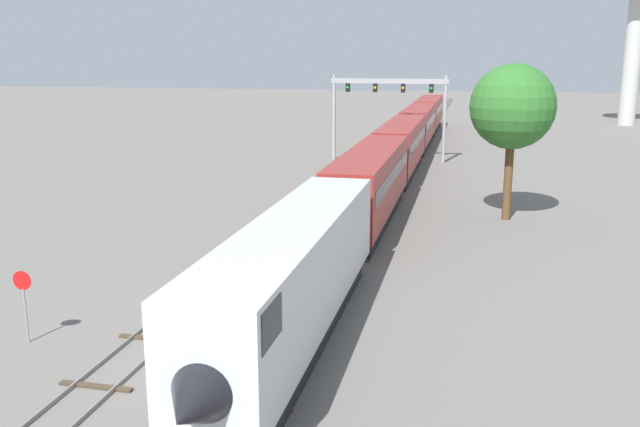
# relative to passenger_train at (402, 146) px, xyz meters

# --- Properties ---
(ground_plane) EXTENTS (400.00, 400.00, 0.00)m
(ground_plane) POSITION_rel_passenger_train_xyz_m (-2.00, -42.24, -2.61)
(ground_plane) COLOR slate
(track_main) EXTENTS (2.60, 200.00, 0.16)m
(track_main) POSITION_rel_passenger_train_xyz_m (0.00, 17.76, -2.54)
(track_main) COLOR slate
(track_main) RESTS_ON ground
(track_near) EXTENTS (2.60, 160.00, 0.16)m
(track_near) POSITION_rel_passenger_train_xyz_m (-5.50, -2.24, -2.54)
(track_near) COLOR slate
(track_near) RESTS_ON ground
(passenger_train) EXTENTS (3.04, 97.34, 4.80)m
(passenger_train) POSITION_rel_passenger_train_xyz_m (0.00, 0.00, 0.00)
(passenger_train) COLOR silver
(passenger_train) RESTS_ON ground
(signal_gantry) EXTENTS (12.10, 0.49, 8.86)m
(signal_gantry) POSITION_rel_passenger_train_xyz_m (-2.25, 7.73, 3.83)
(signal_gantry) COLOR #999BA0
(signal_gantry) RESTS_ON ground
(water_tower) EXTENTS (8.64, 8.64, 24.79)m
(water_tower) POSITION_rel_passenger_train_xyz_m (30.21, 53.78, 16.38)
(water_tower) COLOR beige
(water_tower) RESTS_ON ground
(stop_sign) EXTENTS (0.76, 0.08, 2.88)m
(stop_sign) POSITION_rel_passenger_train_xyz_m (-10.00, -41.48, -0.74)
(stop_sign) COLOR gray
(stop_sign) RESTS_ON ground
(trackside_tree_left) EXTENTS (5.55, 5.55, 10.32)m
(trackside_tree_left) POSITION_rel_passenger_train_xyz_m (8.80, -16.57, 4.89)
(trackside_tree_left) COLOR brown
(trackside_tree_left) RESTS_ON ground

